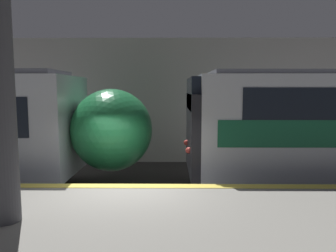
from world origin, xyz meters
TOP-DOWN VIEW (x-y plane):
  - ground_plane at (0.00, 0.00)m, footprint 120.00×120.00m
  - station_rear_barrier at (0.00, 6.88)m, footprint 50.00×0.15m
  - support_pillar_near at (-1.70, -2.08)m, footprint 0.47×0.47m

SIDE VIEW (x-z plane):
  - ground_plane at x=0.00m, z-range 0.00..0.00m
  - station_rear_barrier at x=0.00m, z-range 0.00..5.28m
  - support_pillar_near at x=-1.70m, z-range 1.02..4.60m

